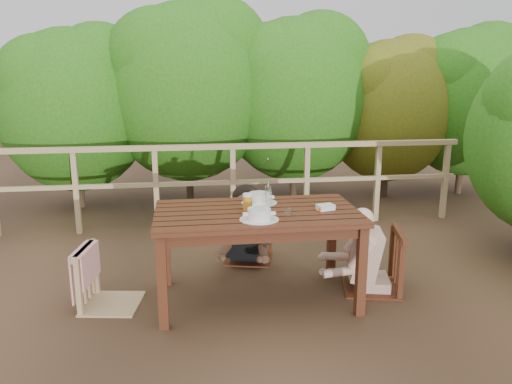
{
  "coord_description": "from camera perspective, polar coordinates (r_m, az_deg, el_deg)",
  "views": [
    {
      "loc": [
        -0.55,
        -3.81,
        1.85
      ],
      "look_at": [
        0.0,
        0.05,
        0.9
      ],
      "focal_mm": 35.22,
      "sensor_mm": 36.0,
      "label": 1
    }
  ],
  "objects": [
    {
      "name": "bottle",
      "position": [
        4.08,
        1.39,
        -0.33
      ],
      "size": [
        0.05,
        0.05,
        0.23
      ],
      "primitive_type": "cylinder",
      "color": "white",
      "rests_on": "table"
    },
    {
      "name": "table",
      "position": [
        4.12,
        0.1,
        -7.3
      ],
      "size": [
        1.61,
        0.91,
        0.75
      ],
      "primitive_type": "cube",
      "color": "#3F1D0E",
      "rests_on": "ground"
    },
    {
      "name": "woman",
      "position": [
        4.92,
        -0.9,
        -0.95
      ],
      "size": [
        0.62,
        0.7,
        1.21
      ],
      "primitive_type": null,
      "rotation": [
        0.0,
        0.0,
        2.9
      ],
      "color": "black",
      "rests_on": "ground"
    },
    {
      "name": "chair_left",
      "position": [
        4.15,
        -16.38,
        -6.49
      ],
      "size": [
        0.52,
        0.52,
        0.91
      ],
      "primitive_type": "cube",
      "rotation": [
        0.0,
        0.0,
        1.41
      ],
      "color": "tan",
      "rests_on": "ground"
    },
    {
      "name": "soup_far",
      "position": [
        4.22,
        0.37,
        -0.75
      ],
      "size": [
        0.3,
        0.3,
        0.1
      ],
      "primitive_type": "cylinder",
      "color": "white",
      "rests_on": "table"
    },
    {
      "name": "ground",
      "position": [
        4.27,
        0.1,
        -11.98
      ],
      "size": [
        60.0,
        60.0,
        0.0
      ],
      "primitive_type": "plane",
      "color": "#533724",
      "rests_on": "ground"
    },
    {
      "name": "chair_far",
      "position": [
        4.94,
        -0.86,
        -2.66
      ],
      "size": [
        0.55,
        0.55,
        0.92
      ],
      "primitive_type": "cube",
      "rotation": [
        0.0,
        0.0,
        -0.24
      ],
      "color": "#3F1D0E",
      "rests_on": "ground"
    },
    {
      "name": "diner_right",
      "position": [
        4.37,
        13.67,
        -3.45
      ],
      "size": [
        0.68,
        0.6,
        1.18
      ],
      "primitive_type": null,
      "rotation": [
        0.0,
        0.0,
        1.34
      ],
      "color": "tan",
      "rests_on": "ground"
    },
    {
      "name": "railing",
      "position": [
        5.99,
        -2.64,
        0.7
      ],
      "size": [
        5.6,
        0.1,
        1.01
      ],
      "primitive_type": "cube",
      "color": "tan",
      "rests_on": "ground"
    },
    {
      "name": "beer_glass",
      "position": [
        3.99,
        -0.95,
        -1.25
      ],
      "size": [
        0.08,
        0.08,
        0.15
      ],
      "primitive_type": "cylinder",
      "color": "gold",
      "rests_on": "table"
    },
    {
      "name": "bread_roll",
      "position": [
        3.82,
        0.08,
        -2.58
      ],
      "size": [
        0.11,
        0.09,
        0.07
      ],
      "primitive_type": "ellipsoid",
      "color": "#985927",
      "rests_on": "table"
    },
    {
      "name": "soup_near",
      "position": [
        3.75,
        0.37,
        -2.62
      ],
      "size": [
        0.3,
        0.3,
        0.1
      ],
      "primitive_type": "cylinder",
      "color": "white",
      "rests_on": "table"
    },
    {
      "name": "tumbler",
      "position": [
        3.85,
        3.64,
        -2.41
      ],
      "size": [
        0.06,
        0.06,
        0.07
      ],
      "primitive_type": "cylinder",
      "color": "silver",
      "rests_on": "table"
    },
    {
      "name": "hedge_row",
      "position": [
        7.07,
        -0.41,
        14.1
      ],
      "size": [
        6.6,
        1.6,
        3.8
      ],
      "primitive_type": null,
      "color": "#255B13",
      "rests_on": "ground"
    },
    {
      "name": "butter_tub",
      "position": [
        4.05,
        7.89,
        -1.82
      ],
      "size": [
        0.16,
        0.13,
        0.06
      ],
      "primitive_type": "cube",
      "rotation": [
        0.0,
        0.0,
        0.25
      ],
      "color": "white",
      "rests_on": "table"
    },
    {
      "name": "chair_right",
      "position": [
        4.39,
        13.24,
        -4.65
      ],
      "size": [
        0.59,
        0.59,
        0.99
      ],
      "primitive_type": "cube",
      "rotation": [
        0.0,
        0.0,
        -1.8
      ],
      "color": "#3F1D0E",
      "rests_on": "ground"
    }
  ]
}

